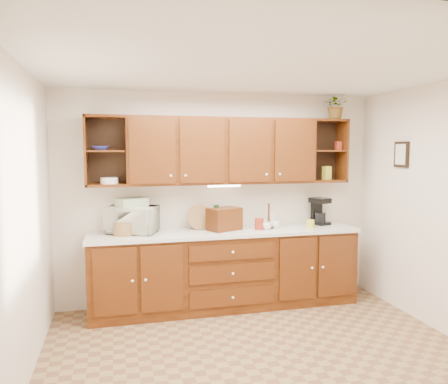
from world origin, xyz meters
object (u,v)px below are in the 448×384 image
microwave (132,220)px  potted_plant (336,106)px  bread_box (224,219)px  coffee_maker (319,211)px

microwave → potted_plant: size_ratio=1.62×
bread_box → coffee_maker: size_ratio=1.11×
bread_box → coffee_maker: (1.30, 0.11, 0.03)m
microwave → coffee_maker: (2.38, 0.01, 0.01)m
coffee_maker → bread_box: bearing=166.0°
microwave → coffee_maker: 2.38m
microwave → coffee_maker: bearing=22.1°
coffee_maker → potted_plant: bearing=-33.6°
potted_plant → microwave: bearing=179.3°
bread_box → potted_plant: 2.03m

